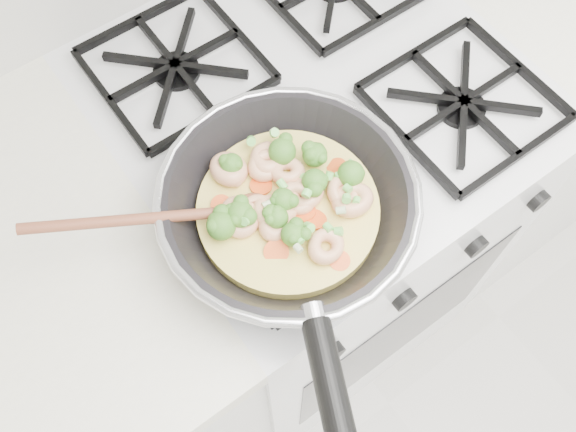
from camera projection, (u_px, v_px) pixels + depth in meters
stove at (308, 220)px, 1.33m from camera, size 0.60×0.60×0.92m
counter_right at (569, 50)px, 1.54m from camera, size 1.00×0.60×0.90m
skillet at (287, 208)px, 0.78m from camera, size 0.45×0.49×0.10m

